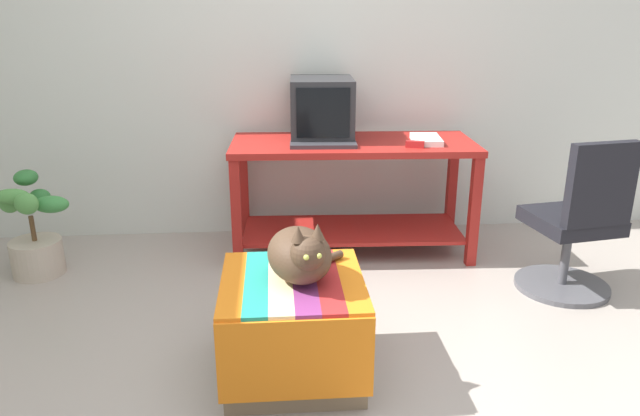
{
  "coord_description": "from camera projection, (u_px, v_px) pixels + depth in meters",
  "views": [
    {
      "loc": [
        -0.17,
        -2.01,
        1.52
      ],
      "look_at": [
        0.06,
        0.85,
        0.55
      ],
      "focal_mm": 33.17,
      "sensor_mm": 36.0,
      "label": 1
    }
  ],
  "objects": [
    {
      "name": "ottoman_with_blanket",
      "position": [
        293.0,
        327.0,
        2.53
      ],
      "size": [
        0.6,
        0.63,
        0.45
      ],
      "color": "#7A664C",
      "rests_on": "ground_plane"
    },
    {
      "name": "book",
      "position": [
        426.0,
        140.0,
        3.66
      ],
      "size": [
        0.2,
        0.3,
        0.04
      ],
      "primitive_type": "cube",
      "rotation": [
        0.0,
        0.0,
        -0.1
      ],
      "color": "white",
      "rests_on": "desk"
    },
    {
      "name": "office_chair",
      "position": [
        577.0,
        228.0,
        3.21
      ],
      "size": [
        0.52,
        0.52,
        0.89
      ],
      "rotation": [
        0.0,
        0.0,
        3.31
      ],
      "color": "#4C4C51",
      "rests_on": "ground_plane"
    },
    {
      "name": "stapler",
      "position": [
        415.0,
        144.0,
        3.53
      ],
      "size": [
        0.12,
        0.07,
        0.04
      ],
      "primitive_type": "cube",
      "rotation": [
        0.0,
        0.0,
        1.27
      ],
      "color": "#A31E1E",
      "rests_on": "desk"
    },
    {
      "name": "back_wall",
      "position": [
        297.0,
        43.0,
        3.92
      ],
      "size": [
        8.0,
        0.1,
        2.6
      ],
      "primitive_type": "cube",
      "color": "silver",
      "rests_on": "ground_plane"
    },
    {
      "name": "cat",
      "position": [
        301.0,
        254.0,
        2.42
      ],
      "size": [
        0.37,
        0.42,
        0.29
      ],
      "rotation": [
        0.0,
        0.0,
        0.22
      ],
      "color": "#473323",
      "rests_on": "ottoman_with_blanket"
    },
    {
      "name": "tv_monitor",
      "position": [
        322.0,
        109.0,
        3.73
      ],
      "size": [
        0.41,
        0.46,
        0.38
      ],
      "rotation": [
        0.0,
        0.0,
        -0.04
      ],
      "color": "#28282B",
      "rests_on": "desk"
    },
    {
      "name": "potted_plant",
      "position": [
        34.0,
        237.0,
        3.49
      ],
      "size": [
        0.41,
        0.33,
        0.62
      ],
      "color": "#B7A893",
      "rests_on": "ground_plane"
    },
    {
      "name": "keyboard",
      "position": [
        323.0,
        145.0,
        3.55
      ],
      "size": [
        0.41,
        0.17,
        0.02
      ],
      "primitive_type": "cube",
      "rotation": [
        0.0,
        0.0,
        -0.05
      ],
      "color": "#333338",
      "rests_on": "desk"
    },
    {
      "name": "ground_plane",
      "position": [
        322.0,
        403.0,
        2.4
      ],
      "size": [
        14.0,
        14.0,
        0.0
      ],
      "primitive_type": "plane",
      "color": "#9E9389"
    },
    {
      "name": "desk",
      "position": [
        352.0,
        177.0,
        3.77
      ],
      "size": [
        1.54,
        0.68,
        0.73
      ],
      "rotation": [
        0.0,
        0.0,
        -0.04
      ],
      "color": "maroon",
      "rests_on": "ground_plane"
    }
  ]
}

